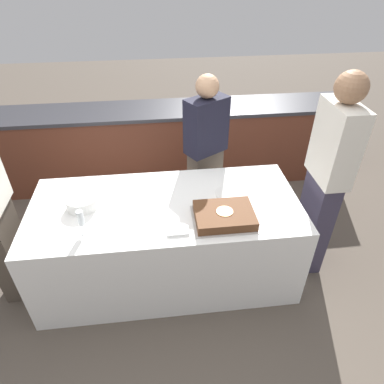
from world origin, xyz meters
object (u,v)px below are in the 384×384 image
Objects in this scene: person_seated_right at (326,178)px; person_cutting_cake at (206,154)px; cake at (224,215)px; plate_stack at (82,202)px; wine_glass at (81,219)px.

person_cutting_cake is at bearing -129.04° from person_seated_right.
person_seated_right is (0.85, 0.23, 0.11)m from cake.
wine_glass is (0.05, -0.29, 0.08)m from plate_stack.
wine_glass is at bearing -82.28° from person_seated_right.
plate_stack is 0.15× the size of person_cutting_cake.
person_seated_right is (1.89, -0.04, 0.10)m from plate_stack.
wine_glass reaches higher than cake.
cake is 0.27× the size of person_seated_right.
person_cutting_cake is (1.00, 0.94, -0.10)m from wine_glass.
cake is 0.88m from person_seated_right.
wine_glass is 1.37m from person_cutting_cake.
person_cutting_cake is 0.88× the size of person_seated_right.
person_cutting_cake is at bearing 43.25° from wine_glass.
wine_glass is 1.86m from person_seated_right.
plate_stack reaches higher than cake.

